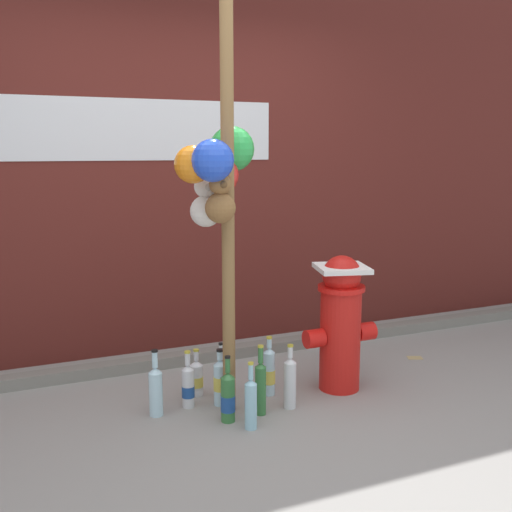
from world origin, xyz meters
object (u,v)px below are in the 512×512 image
at_px(bottle_6, 220,381).
at_px(bottle_4, 228,397).
at_px(bottle_0, 290,381).
at_px(bottle_1, 188,386).
at_px(bottle_5, 221,379).
at_px(bottle_8, 197,378).
at_px(bottle_7, 251,402).
at_px(fire_hydrant, 341,320).
at_px(bottle_9, 156,389).
at_px(bottle_2, 261,386).
at_px(memorial_post, 219,141).
at_px(bottle_3, 269,371).

bearing_deg(bottle_6, bottle_4, -99.12).
distance_m(bottle_0, bottle_1, 0.60).
height_order(bottle_4, bottle_5, bottle_4).
xyz_separation_m(bottle_6, bottle_8, (-0.09, 0.19, -0.03)).
distance_m(bottle_4, bottle_7, 0.16).
xyz_separation_m(fire_hydrant, bottle_6, (-0.78, 0.06, -0.30)).
bearing_deg(fire_hydrant, bottle_6, 175.50).
bearing_deg(bottle_0, bottle_5, 138.86).
bearing_deg(bottle_8, bottle_9, -148.50).
distance_m(bottle_5, bottle_6, 0.09).
relative_size(bottle_4, bottle_7, 1.01).
bearing_deg(bottle_2, bottle_7, -129.70).
height_order(bottle_0, bottle_8, bottle_0).
xyz_separation_m(bottle_4, bottle_8, (-0.05, 0.42, -0.03)).
xyz_separation_m(bottle_8, bottle_9, (-0.30, -0.18, 0.04)).
xyz_separation_m(bottle_2, bottle_8, (-0.26, 0.40, -0.06)).
relative_size(bottle_5, bottle_8, 1.19).
height_order(memorial_post, bottle_7, memorial_post).
height_order(bottle_3, bottle_8, bottle_3).
height_order(bottle_0, bottle_9, bottle_9).
bearing_deg(bottle_2, fire_hydrant, 13.98).
bearing_deg(bottle_3, bottle_9, -178.63).
xyz_separation_m(bottle_2, bottle_7, (-0.12, -0.15, -0.02)).
distance_m(fire_hydrant, bottle_6, 0.84).
height_order(bottle_1, bottle_9, bottle_9).
relative_size(memorial_post, bottle_7, 7.29).
bearing_deg(bottle_9, bottle_7, -40.16).
distance_m(bottle_0, bottle_5, 0.44).
relative_size(memorial_post, bottle_2, 6.69).
height_order(bottle_0, bottle_5, bottle_0).
height_order(bottle_0, bottle_2, bottle_2).
xyz_separation_m(bottle_7, bottle_8, (-0.13, 0.55, -0.04)).
xyz_separation_m(bottle_5, bottle_7, (0.01, -0.45, 0.03)).
height_order(bottle_2, bottle_4, bottle_2).
relative_size(bottle_0, bottle_1, 1.12).
bearing_deg(bottle_8, memorial_post, -74.08).
xyz_separation_m(fire_hydrant, bottle_9, (-1.17, 0.07, -0.29)).
bearing_deg(bottle_7, bottle_0, 26.86).
bearing_deg(bottle_3, bottle_0, -81.64).
relative_size(bottle_6, bottle_7, 0.91).
xyz_separation_m(bottle_3, bottle_4, (-0.37, -0.25, -0.01)).
height_order(memorial_post, bottle_2, memorial_post).
bearing_deg(bottle_9, bottle_6, -0.92).
distance_m(bottle_3, bottle_7, 0.48).
xyz_separation_m(bottle_2, bottle_4, (-0.20, -0.01, -0.03)).
height_order(bottle_2, bottle_5, bottle_2).
relative_size(memorial_post, bottle_3, 7.40).
distance_m(bottle_7, bottle_8, 0.57).
relative_size(bottle_0, bottle_2, 0.94).
bearing_deg(bottle_6, fire_hydrant, -4.50).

